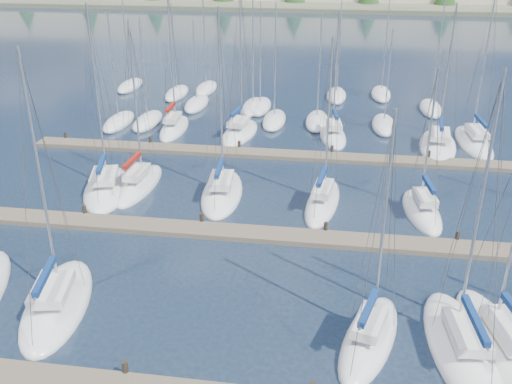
# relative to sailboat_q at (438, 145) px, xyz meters

# --- Properties ---
(ground) EXTENTS (400.00, 400.00, 0.00)m
(ground) POSITION_rel_sailboat_q_xyz_m (-13.20, 25.72, -0.17)
(ground) COLOR #202D40
(ground) RESTS_ON ground
(dock_mid) EXTENTS (44.00, 1.93, 1.10)m
(dock_mid) POSITION_rel_sailboat_q_xyz_m (-13.20, -18.27, -0.02)
(dock_mid) COLOR #6B5E4C
(dock_mid) RESTS_ON ground
(dock_far) EXTENTS (44.00, 1.93, 1.10)m
(dock_far) POSITION_rel_sailboat_q_xyz_m (-13.20, -4.27, -0.02)
(dock_far) COLOR #6B5E4C
(dock_far) RESTS_ON ground
(sailboat_q) EXTENTS (4.19, 9.28, 12.88)m
(sailboat_q) POSITION_rel_sailboat_q_xyz_m (0.00, 0.00, 0.00)
(sailboat_q) COLOR white
(sailboat_q) RESTS_ON ground
(sailboat_d) EXTENTS (4.05, 7.40, 11.84)m
(sailboat_d) POSITION_rel_sailboat_q_xyz_m (-6.79, -27.44, 0.02)
(sailboat_d) COLOR white
(sailboat_d) RESTS_ON ground
(sailboat_l) EXTENTS (3.00, 6.99, 10.63)m
(sailboat_l) POSITION_rel_sailboat_q_xyz_m (-2.85, -13.50, 0.01)
(sailboat_l) COLOR white
(sailboat_l) RESTS_ON ground
(sailboat_r) EXTENTS (3.16, 9.17, 14.65)m
(sailboat_r) POSITION_rel_sailboat_q_xyz_m (3.29, 1.26, 0.02)
(sailboat_r) COLOR white
(sailboat_r) RESTS_ON ground
(sailboat_j) EXTENTS (3.52, 8.43, 13.80)m
(sailboat_j) POSITION_rel_sailboat_q_xyz_m (-16.84, -12.61, 0.01)
(sailboat_j) COLOR white
(sailboat_j) RESTS_ON ground
(sailboat_i) EXTENTS (2.40, 7.76, 12.76)m
(sailboat_i) POSITION_rel_sailboat_q_xyz_m (-23.20, -12.16, 0.03)
(sailboat_i) COLOR white
(sailboat_i) RESTS_ON ground
(sailboat_p) EXTENTS (3.20, 7.19, 12.06)m
(sailboat_p) POSITION_rel_sailboat_q_xyz_m (-9.22, 1.19, 0.02)
(sailboat_p) COLOR white
(sailboat_p) RESTS_ON ground
(sailboat_o) EXTENTS (3.65, 7.78, 14.10)m
(sailboat_o) POSITION_rel_sailboat_q_xyz_m (-17.89, 0.73, 0.02)
(sailboat_o) COLOR white
(sailboat_o) RESTS_ON ground
(sailboat_h) EXTENTS (5.24, 8.88, 13.94)m
(sailboat_h) POSITION_rel_sailboat_q_xyz_m (-25.41, -13.11, 0.01)
(sailboat_h) COLOR white
(sailboat_h) RESTS_ON ground
(sailboat_f) EXTENTS (4.09, 9.18, 12.70)m
(sailboat_f) POSITION_rel_sailboat_q_xyz_m (-0.83, -26.97, 0.01)
(sailboat_f) COLOR white
(sailboat_f) RESTS_ON ground
(sailboat_c) EXTENTS (4.73, 8.74, 13.77)m
(sailboat_c) POSITION_rel_sailboat_q_xyz_m (-22.46, -27.03, 0.01)
(sailboat_c) COLOR white
(sailboat_c) RESTS_ON ground
(sailboat_e) EXTENTS (3.55, 8.77, 13.56)m
(sailboat_e) POSITION_rel_sailboat_q_xyz_m (-2.68, -27.40, 0.01)
(sailboat_e) COLOR white
(sailboat_e) RESTS_ON ground
(sailboat_n) EXTENTS (2.50, 7.47, 13.48)m
(sailboat_n) POSITION_rel_sailboat_q_xyz_m (-24.33, 1.13, 0.03)
(sailboat_n) COLOR white
(sailboat_n) RESTS_ON ground
(sailboat_k) EXTENTS (3.03, 8.06, 12.14)m
(sailboat_k) POSITION_rel_sailboat_q_xyz_m (-9.56, -13.07, 0.02)
(sailboat_k) COLOR white
(sailboat_k) RESTS_ON ground
(distant_boats) EXTENTS (36.93, 20.75, 13.30)m
(distant_boats) POSITION_rel_sailboat_q_xyz_m (-17.55, 9.48, 0.12)
(distant_boats) COLOR #9EA0A5
(distant_boats) RESTS_ON ground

